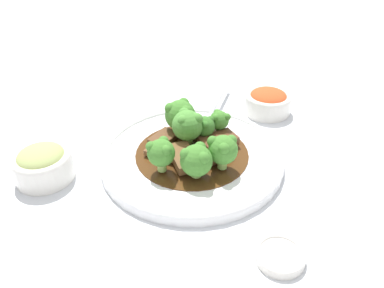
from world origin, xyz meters
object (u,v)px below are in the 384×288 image
object	(u,v)px
beef_strip_0	(163,151)
sauce_dish	(280,255)
serving_spoon	(207,120)
beef_strip_1	(218,141)
broccoli_floret_5	(205,126)
main_plate	(192,156)
beef_strip_4	(215,154)
broccoli_floret_1	(187,125)
broccoli_floret_6	(161,152)
broccoli_floret_2	(223,149)
broccoli_floret_4	(219,120)
beef_strip_2	(183,157)
broccoli_floret_0	(196,160)
side_bowl_kimchi	(268,101)
beef_strip_3	(164,138)
side_bowl_appetizer	(43,163)
broccoli_floret_3	(180,114)

from	to	relation	value
beef_strip_0	sauce_dish	size ratio (longest dim) A/B	1.04
serving_spoon	sauce_dish	size ratio (longest dim) A/B	3.29
beef_strip_1	broccoli_floret_5	distance (m)	0.03
main_plate	beef_strip_4	xyz separation A→B (m)	(0.03, 0.02, 0.01)
broccoli_floret_1	broccoli_floret_6	xyz separation A→B (m)	(0.03, -0.08, -0.00)
broccoli_floret_2	broccoli_floret_4	size ratio (longest dim) A/B	1.25
beef_strip_0	beef_strip_1	bearing A→B (deg)	66.21
beef_strip_1	beef_strip_2	bearing A→B (deg)	-90.87
beef_strip_1	broccoli_floret_4	world-z (taller)	broccoli_floret_4
beef_strip_2	broccoli_floret_4	bearing A→B (deg)	103.30
broccoli_floret_5	broccoli_floret_1	bearing A→B (deg)	-112.16
broccoli_floret_6	broccoli_floret_0	bearing A→B (deg)	36.58
broccoli_floret_5	side_bowl_kimchi	xyz separation A→B (m)	(-0.02, 0.18, -0.02)
broccoli_floret_4	broccoli_floret_6	distance (m)	0.14
broccoli_floret_5	broccoli_floret_6	distance (m)	0.11
broccoli_floret_4	serving_spoon	xyz separation A→B (m)	(-0.04, 0.01, -0.02)
beef_strip_3	sauce_dish	size ratio (longest dim) A/B	0.92
beef_strip_4	side_bowl_appetizer	size ratio (longest dim) A/B	0.54
broccoli_floret_3	sauce_dish	world-z (taller)	broccoli_floret_3
beef_strip_1	broccoli_floret_6	bearing A→B (deg)	-91.79
sauce_dish	serving_spoon	bearing A→B (deg)	156.26
beef_strip_3	broccoli_floret_4	distance (m)	0.10
broccoli_floret_2	broccoli_floret_4	world-z (taller)	broccoli_floret_2
broccoli_floret_0	broccoli_floret_5	xyz separation A→B (m)	(-0.07, 0.07, -0.00)
serving_spoon	side_bowl_appetizer	distance (m)	0.29
beef_strip_1	beef_strip_3	world-z (taller)	beef_strip_1
serving_spoon	beef_strip_3	bearing A→B (deg)	-92.84
main_plate	broccoli_floret_3	world-z (taller)	broccoli_floret_3
beef_strip_1	beef_strip_4	xyz separation A→B (m)	(0.02, -0.03, -0.00)
broccoli_floret_1	broccoli_floret_6	bearing A→B (deg)	-66.15
beef_strip_4	broccoli_floret_5	size ratio (longest dim) A/B	1.11
beef_strip_1	broccoli_floret_0	distance (m)	0.09
beef_strip_0	beef_strip_4	world-z (taller)	same
broccoli_floret_5	broccoli_floret_6	bearing A→B (deg)	-77.73
beef_strip_0	broccoli_floret_2	world-z (taller)	broccoli_floret_2
broccoli_floret_2	side_bowl_kimchi	distance (m)	0.24
beef_strip_4	broccoli_floret_4	xyz separation A→B (m)	(-0.05, 0.05, 0.02)
beef_strip_3	broccoli_floret_5	distance (m)	0.07
main_plate	beef_strip_3	world-z (taller)	beef_strip_3
broccoli_floret_1	broccoli_floret_5	world-z (taller)	broccoli_floret_1
side_bowl_kimchi	beef_strip_2	bearing A→B (deg)	-80.08
beef_strip_1	beef_strip_2	xyz separation A→B (m)	(-0.00, -0.07, -0.00)
beef_strip_0	broccoli_floret_2	xyz separation A→B (m)	(0.09, 0.05, 0.03)
main_plate	broccoli_floret_0	distance (m)	0.07
broccoli_floret_0	serving_spoon	xyz separation A→B (m)	(-0.10, 0.11, -0.02)
beef_strip_3	beef_strip_4	world-z (taller)	same
broccoli_floret_5	broccoli_floret_0	bearing A→B (deg)	-47.80
beef_strip_2	beef_strip_3	world-z (taller)	beef_strip_2
main_plate	broccoli_floret_4	xyz separation A→B (m)	(-0.01, 0.07, 0.04)
broccoli_floret_6	side_bowl_kimchi	world-z (taller)	broccoli_floret_6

